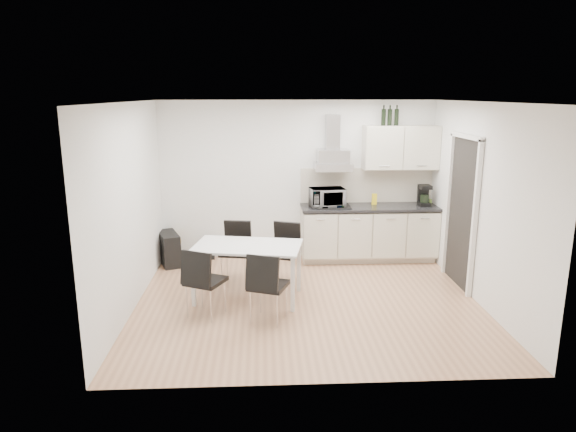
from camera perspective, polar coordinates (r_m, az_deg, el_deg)
The scene contains 15 objects.
ground at distance 6.94m, azimuth 2.17°, elevation -9.44°, with size 4.50×4.50×0.00m, color tan.
wall_back at distance 8.50m, azimuth 1.08°, elevation 3.99°, with size 4.50×0.10×2.60m, color white.
wall_front at distance 4.62m, azimuth 4.48°, elevation -4.23°, with size 4.50×0.10×2.60m, color white.
wall_left at distance 6.73m, azimuth -17.18°, elevation 0.84°, with size 0.10×4.00×2.60m, color white.
wall_right at distance 7.11m, azimuth 20.66°, elevation 1.22°, with size 0.10×4.00×2.60m, color white.
ceiling at distance 6.39m, azimuth 2.39°, elevation 12.55°, with size 4.50×4.50×0.00m, color white.
doorway at distance 7.64m, azimuth 18.63°, elevation 0.27°, with size 0.08×1.04×2.10m, color white.
kitchenette at distance 8.50m, azimuth 9.17°, elevation 0.59°, with size 2.22×0.64×2.52m.
dining_table at distance 6.83m, azimuth -4.52°, elevation -3.89°, with size 1.52×1.04×0.75m.
chair_far_left at distance 7.53m, azimuth -5.86°, elevation -4.08°, with size 0.44×0.50×0.88m, color black, non-canonical shape.
chair_far_right at distance 7.41m, azimuth -0.52°, elevation -4.29°, with size 0.44×0.50×0.88m, color black, non-canonical shape.
chair_near_left at distance 6.45m, azimuth -9.14°, elevation -7.22°, with size 0.44×0.50×0.88m, color black, non-canonical shape.
chair_near_right at distance 6.24m, azimuth -2.19°, elevation -7.80°, with size 0.44×0.50×0.88m, color black, non-canonical shape.
guitar_amp at distance 8.52m, azimuth -13.05°, elevation -3.54°, with size 0.47×0.67×0.52m.
floor_speaker at distance 8.70m, azimuth -8.87°, elevation -3.64°, with size 0.20×0.18×0.33m, color black.
Camera 1 is at (-0.58, -6.37, 2.71)m, focal length 32.00 mm.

